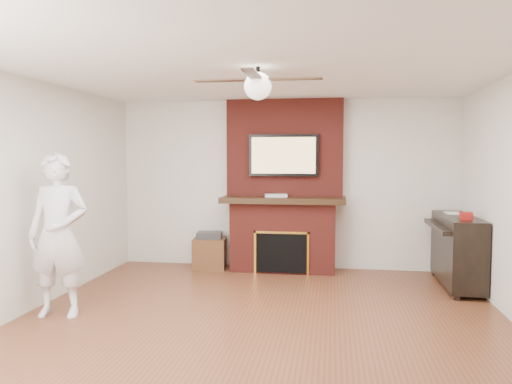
# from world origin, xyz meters

# --- Properties ---
(room_shell) EXTENTS (5.36, 5.86, 2.86)m
(room_shell) POSITION_xyz_m (0.00, 0.00, 1.25)
(room_shell) COLOR #5B2F1A
(room_shell) RESTS_ON ground
(fireplace) EXTENTS (1.78, 0.64, 2.50)m
(fireplace) POSITION_xyz_m (0.00, 2.55, 1.00)
(fireplace) COLOR maroon
(fireplace) RESTS_ON ground
(tv) EXTENTS (1.00, 0.08, 0.60)m
(tv) POSITION_xyz_m (0.00, 2.50, 1.68)
(tv) COLOR black
(tv) RESTS_ON fireplace
(ceiling_fan) EXTENTS (1.21, 1.21, 0.31)m
(ceiling_fan) POSITION_xyz_m (-0.00, 0.00, 2.33)
(ceiling_fan) COLOR black
(ceiling_fan) RESTS_ON room_shell
(person) EXTENTS (0.68, 0.50, 1.70)m
(person) POSITION_xyz_m (-2.10, 0.06, 0.85)
(person) COLOR silver
(person) RESTS_ON ground
(side_table) EXTENTS (0.53, 0.53, 0.54)m
(side_table) POSITION_xyz_m (-1.10, 2.48, 0.25)
(side_table) COLOR #502E16
(side_table) RESTS_ON ground
(piano) EXTENTS (0.53, 1.40, 1.00)m
(piano) POSITION_xyz_m (2.28, 1.92, 0.49)
(piano) COLOR black
(piano) RESTS_ON ground
(cable_box) EXTENTS (0.35, 0.24, 0.04)m
(cable_box) POSITION_xyz_m (-0.10, 2.45, 1.10)
(cable_box) COLOR silver
(cable_box) RESTS_ON fireplace
(candle_orange) EXTENTS (0.07, 0.07, 0.11)m
(candle_orange) POSITION_xyz_m (-0.25, 2.38, 0.05)
(candle_orange) COLOR orange
(candle_orange) RESTS_ON ground
(candle_green) EXTENTS (0.07, 0.07, 0.10)m
(candle_green) POSITION_xyz_m (-0.01, 2.31, 0.05)
(candle_green) COLOR #2E752F
(candle_green) RESTS_ON ground
(candle_cream) EXTENTS (0.08, 0.08, 0.12)m
(candle_cream) POSITION_xyz_m (0.11, 2.38, 0.06)
(candle_cream) COLOR beige
(candle_cream) RESTS_ON ground
(candle_blue) EXTENTS (0.06, 0.06, 0.08)m
(candle_blue) POSITION_xyz_m (0.28, 2.34, 0.04)
(candle_blue) COLOR #394EAC
(candle_blue) RESTS_ON ground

